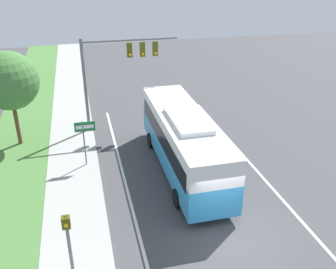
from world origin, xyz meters
TOP-DOWN VIEW (x-y plane):
  - ground_plane at (0.00, 0.00)m, footprint 80.00×80.00m
  - sidewalk at (-6.20, 0.00)m, footprint 2.80×80.00m
  - lane_divider_near at (-3.60, 0.00)m, footprint 0.14×30.00m
  - lane_divider_far at (3.60, 0.00)m, footprint 0.14×30.00m
  - bus at (-0.33, 5.65)m, footprint 2.59×10.13m
  - signal_gantry at (-2.91, 12.04)m, footprint 6.14×0.41m
  - pedestrian_signal at (-6.29, -1.13)m, footprint 0.28×0.34m
  - street_sign at (-5.41, 7.36)m, footprint 1.11×0.08m
  - roadside_tree at (-9.34, 11.03)m, footprint 3.43×3.43m

SIDE VIEW (x-z plane):
  - ground_plane at x=0.00m, z-range 0.00..0.00m
  - lane_divider_near at x=-3.60m, z-range 0.00..0.01m
  - lane_divider_far at x=3.60m, z-range 0.00..0.01m
  - sidewalk at x=-6.20m, z-range 0.00..0.12m
  - bus at x=-0.33m, z-range 0.19..3.64m
  - street_sign at x=-5.41m, z-range 0.55..3.29m
  - pedestrian_signal at x=-6.29m, z-range 0.55..3.59m
  - roadside_tree at x=-9.34m, z-range 1.25..7.02m
  - signal_gantry at x=-2.91m, z-range 1.45..7.64m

